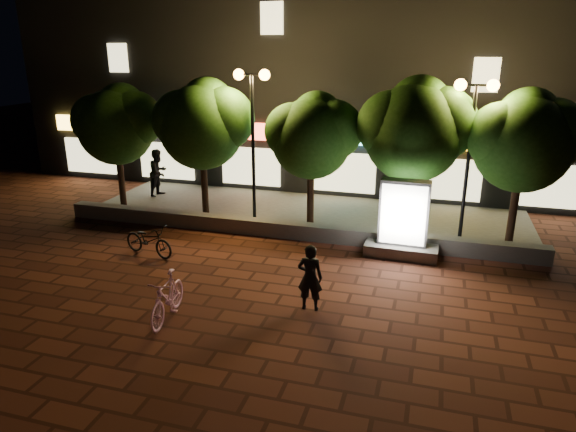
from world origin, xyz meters
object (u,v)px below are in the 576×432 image
at_px(street_lamp_right, 473,119).
at_px(ad_kiosk, 403,226).
at_px(tree_far_left, 117,122).
at_px(scooter_parked, 149,240).
at_px(tree_left, 203,122).
at_px(scooter_pink, 167,297).
at_px(tree_far_right, 525,138).
at_px(street_lamp_left, 252,107).
at_px(tree_mid, 313,133).
at_px(pedestrian, 159,172).
at_px(rider, 310,277).
at_px(tree_right, 416,127).

xyz_separation_m(street_lamp_right, ad_kiosk, (-1.71, -1.70, -2.96)).
relative_size(tree_far_left, scooter_parked, 2.57).
relative_size(tree_left, scooter_pink, 2.69).
height_order(tree_far_right, street_lamp_left, street_lamp_left).
height_order(tree_mid, pedestrian, tree_mid).
xyz_separation_m(tree_far_right, street_lamp_right, (-1.55, -0.26, 0.53)).
bearing_deg(street_lamp_left, tree_far_left, 177.24).
xyz_separation_m(tree_left, ad_kiosk, (7.23, -1.96, -2.51)).
bearing_deg(scooter_parked, ad_kiosk, -59.69).
xyz_separation_m(tree_far_left, ad_kiosk, (10.74, -1.96, -2.36)).
xyz_separation_m(street_lamp_right, rider, (-3.54, -5.72, -3.08)).
height_order(tree_mid, scooter_pink, tree_mid).
relative_size(tree_mid, street_lamp_right, 0.90).
relative_size(tree_far_right, pedestrian, 2.46).
bearing_deg(tree_right, rider, -107.62).
bearing_deg(scooter_parked, tree_right, -46.85).
bearing_deg(tree_far_right, scooter_pink, -137.75).
bearing_deg(ad_kiosk, scooter_parked, -163.61).
bearing_deg(ad_kiosk, tree_right, 88.01).
xyz_separation_m(tree_left, street_lamp_left, (1.95, -0.26, 0.58)).
distance_m(street_lamp_right, scooter_parked, 10.33).
xyz_separation_m(tree_mid, street_lamp_right, (4.95, -0.26, 0.68)).
bearing_deg(tree_far_left, tree_left, 0.00).
bearing_deg(ad_kiosk, street_lamp_right, 44.80).
distance_m(tree_right, scooter_pink, 9.33).
distance_m(tree_far_left, tree_far_right, 14.00).
xyz_separation_m(tree_far_left, tree_far_right, (14.00, 0.00, 0.08)).
xyz_separation_m(rider, pedestrian, (-8.29, 7.55, 0.23)).
distance_m(tree_right, ad_kiosk, 3.29).
xyz_separation_m(scooter_pink, scooter_parked, (-2.43, 3.25, -0.07)).
xyz_separation_m(tree_right, scooter_pink, (-4.89, -7.34, -3.02)).
relative_size(tree_right, tree_far_right, 1.06).
bearing_deg(tree_mid, scooter_pink, -102.17).
bearing_deg(tree_far_right, tree_left, 180.00).
relative_size(tree_far_left, tree_right, 0.91).
xyz_separation_m(scooter_pink, rider, (2.99, 1.37, 0.27)).
xyz_separation_m(tree_far_right, street_lamp_left, (-8.55, -0.26, 0.66)).
relative_size(tree_left, pedestrian, 2.53).
bearing_deg(scooter_parked, tree_far_left, 54.31).
xyz_separation_m(tree_mid, ad_kiosk, (3.24, -1.96, -2.28)).
distance_m(tree_left, tree_mid, 4.00).
bearing_deg(scooter_pink, tree_right, 50.08).
relative_size(tree_right, street_lamp_left, 0.98).
bearing_deg(ad_kiosk, tree_far_right, 31.01).
bearing_deg(tree_right, street_lamp_right, -9.10).
distance_m(tree_far_left, tree_mid, 7.50).
distance_m(tree_far_left, tree_right, 10.81).
relative_size(rider, pedestrian, 0.85).
bearing_deg(tree_right, tree_mid, -180.00).
height_order(street_lamp_left, pedestrian, street_lamp_left).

